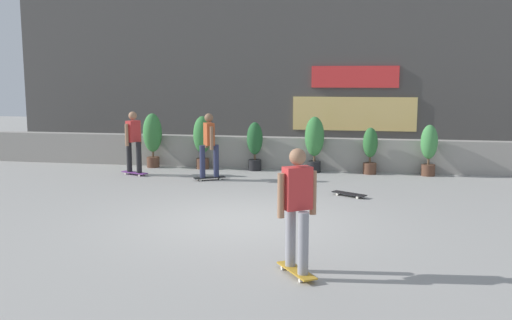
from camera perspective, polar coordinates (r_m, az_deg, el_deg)
ground_plane at (r=10.45m, az=-1.54°, el=-6.07°), size 48.00×48.00×0.00m
planter_wall at (r=16.17m, az=2.97°, el=0.70°), size 18.00×0.40×0.90m
building_backdrop at (r=20.01m, az=4.62°, el=10.19°), size 20.00×2.08×6.50m
potted_plant_0 at (r=16.63m, az=-10.35°, el=2.40°), size 0.54×0.54×1.56m
potted_plant_1 at (r=16.16m, az=-5.41°, el=2.19°), size 0.51×0.51×1.50m
potted_plant_2 at (r=15.82m, az=-0.12°, el=1.70°), size 0.44×0.44×1.35m
potted_plant_3 at (r=15.58m, az=5.89°, el=2.02°), size 0.53×0.53×1.53m
potted_plant_4 at (r=15.55m, az=11.40°, el=1.11°), size 0.39×0.39×1.25m
potted_plant_5 at (r=15.64m, az=16.99°, el=1.25°), size 0.44×0.44×1.36m
skater_far_left at (r=7.42m, az=4.15°, el=-4.61°), size 0.61×0.77×1.70m
skater_by_wall_right at (r=15.39m, az=-12.21°, el=1.98°), size 0.82×0.52×1.70m
skater_mid_plaza at (r=14.34m, az=-4.73°, el=1.68°), size 0.79×0.58×1.70m
skateboard_near_camera at (r=12.62m, az=9.34°, el=-3.36°), size 0.79×0.59×0.08m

